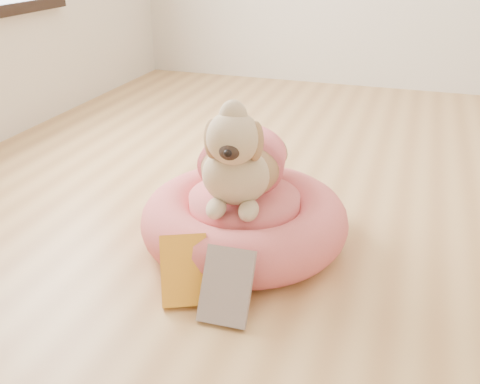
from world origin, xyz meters
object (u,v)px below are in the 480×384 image
(pet_bed, at_px, (244,220))
(dog, at_px, (240,142))
(book_white, at_px, (227,286))
(book_yellow, at_px, (184,270))

(pet_bed, distance_m, dog, 0.30)
(pet_bed, xyz_separation_m, book_white, (0.08, -0.42, 0.01))
(pet_bed, relative_size, book_white, 3.31)
(dog, distance_m, book_yellow, 0.48)
(book_white, bearing_deg, dog, 100.97)
(dog, height_order, book_yellow, dog)
(book_yellow, bearing_deg, dog, 56.53)
(pet_bed, relative_size, dog, 1.40)
(dog, distance_m, book_white, 0.52)
(pet_bed, height_order, dog, dog)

